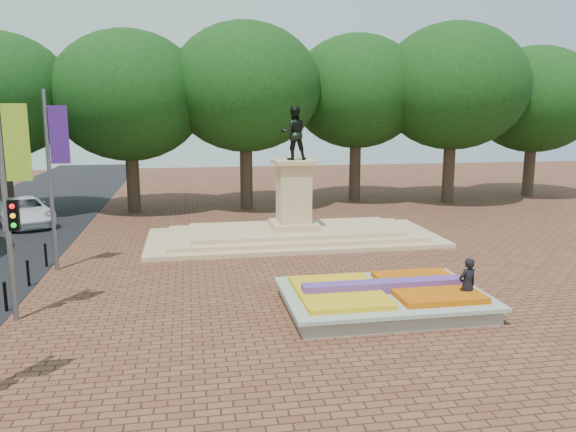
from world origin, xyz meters
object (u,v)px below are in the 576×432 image
(van, at_px, (24,211))
(flower_bed, at_px, (384,297))
(monument, at_px, (294,222))
(pedestrian, at_px, (467,286))

(van, bearing_deg, flower_bed, -71.08)
(flower_bed, distance_m, monument, 10.07)
(flower_bed, bearing_deg, monument, 95.87)
(pedestrian, bearing_deg, van, -57.46)
(monument, relative_size, van, 2.55)
(flower_bed, xyz_separation_m, monument, (-1.03, 10.00, 0.50))
(monument, height_order, pedestrian, monument)
(van, distance_m, pedestrian, 24.23)
(van, height_order, pedestrian, pedestrian)
(flower_bed, bearing_deg, pedestrian, -19.04)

